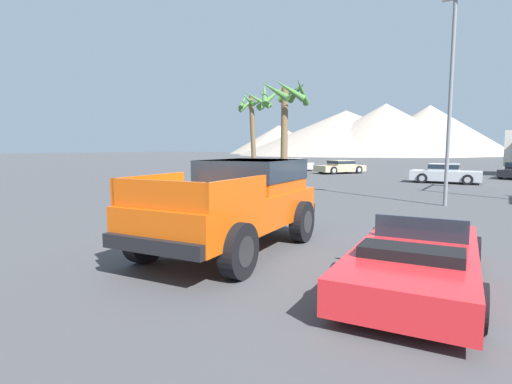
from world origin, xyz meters
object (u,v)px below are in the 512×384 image
object	(u,v)px
orange_pickup_truck	(239,198)
parked_car_tan	(340,167)
red_convertible_car	(416,261)
palm_tree_tall	(283,107)
parked_car_white	(291,164)
street_lamp_post	(451,81)
palm_tree_short	(254,112)
parked_car_silver	(445,173)

from	to	relation	value
orange_pickup_truck	parked_car_tan	bearing A→B (deg)	100.56
red_convertible_car	palm_tree_tall	size ratio (longest dim) A/B	0.81
parked_car_white	red_convertible_car	bearing A→B (deg)	-167.90
street_lamp_post	parked_car_white	bearing A→B (deg)	131.01
palm_tree_short	palm_tree_tall	bearing A→B (deg)	-48.72
orange_pickup_truck	parked_car_white	world-z (taller)	orange_pickup_truck
parked_car_tan	parked_car_silver	bearing A→B (deg)	-179.24
street_lamp_post	parked_car_silver	bearing A→B (deg)	96.87
street_lamp_post	parked_car_tan	bearing A→B (deg)	121.90
parked_car_silver	parked_car_white	xyz separation A→B (m)	(-14.66, 7.46, -0.02)
parked_car_silver	palm_tree_tall	world-z (taller)	palm_tree_tall
palm_tree_short	parked_car_silver	bearing A→B (deg)	7.71
red_convertible_car	palm_tree_tall	bearing A→B (deg)	122.04
parked_car_white	street_lamp_post	world-z (taller)	street_lamp_post
parked_car_white	parked_car_silver	bearing A→B (deg)	-135.34
parked_car_white	palm_tree_short	distance (m)	10.30
red_convertible_car	street_lamp_post	world-z (taller)	street_lamp_post
parked_car_tan	palm_tree_short	xyz separation A→B (m)	(-4.15, -7.41, 4.30)
orange_pickup_truck	palm_tree_short	world-z (taller)	palm_tree_short
street_lamp_post	palm_tree_tall	world-z (taller)	street_lamp_post
parked_car_tan	palm_tree_tall	bearing A→B (deg)	131.50
orange_pickup_truck	palm_tree_tall	distance (m)	12.88
street_lamp_post	palm_tree_tall	bearing A→B (deg)	166.98
parked_car_silver	palm_tree_tall	distance (m)	11.89
parked_car_white	palm_tree_tall	bearing A→B (deg)	-172.77
orange_pickup_truck	red_convertible_car	bearing A→B (deg)	-12.86
red_convertible_car	orange_pickup_truck	bearing A→B (deg)	167.65
parked_car_silver	parked_car_tan	bearing A→B (deg)	-124.33
orange_pickup_truck	parked_car_white	xyz separation A→B (m)	(-12.92, 27.92, -0.52)
palm_tree_tall	parked_car_white	bearing A→B (deg)	115.60
orange_pickup_truck	street_lamp_post	size ratio (longest dim) A/B	0.68
parked_car_white	palm_tree_tall	xyz separation A→B (m)	(7.91, -16.50, 3.75)
palm_tree_short	street_lamp_post	bearing A→B (deg)	-32.30
palm_tree_tall	palm_tree_short	bearing A→B (deg)	131.28
street_lamp_post	palm_tree_tall	size ratio (longest dim) A/B	1.35
orange_pickup_truck	parked_car_white	bearing A→B (deg)	109.88
orange_pickup_truck	parked_car_tan	world-z (taller)	orange_pickup_truck
orange_pickup_truck	palm_tree_short	bearing A→B (deg)	116.42
street_lamp_post	palm_tree_short	distance (m)	17.09
palm_tree_tall	palm_tree_short	world-z (taller)	palm_tree_short
orange_pickup_truck	street_lamp_post	xyz separation A→B (m)	(3.05, 9.55, 3.56)
red_convertible_car	street_lamp_post	size ratio (longest dim) A/B	0.60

